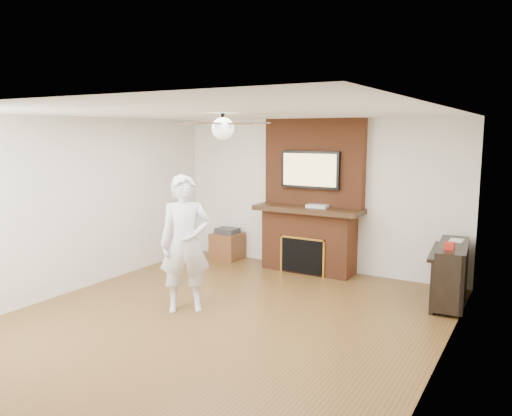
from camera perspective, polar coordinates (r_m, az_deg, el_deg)
The scene contains 12 objects.
room_shell at distance 5.98m, azimuth -3.71°, elevation -1.26°, with size 5.36×5.86×2.86m.
fireplace at distance 8.23m, azimuth 6.25°, elevation -0.37°, with size 1.78×0.64×2.50m.
tv at distance 8.11m, azimuth 6.20°, elevation 4.37°, with size 1.00×0.08×0.60m.
ceiling_fan at distance 5.89m, azimuth -3.82°, elevation 9.15°, with size 1.21×1.21×0.31m.
person at distance 6.41m, azimuth -8.11°, elevation -4.06°, with size 0.64×0.43×1.75m, color silver.
side_table at distance 9.07m, azimuth -3.29°, elevation -4.21°, with size 0.50×0.50×0.57m.
piano at distance 7.19m, azimuth 21.42°, elevation -6.80°, with size 0.57×1.27×0.90m.
cable_box at distance 8.06m, azimuth 7.03°, elevation 0.22°, with size 0.34×0.19×0.05m, color silver.
candle_orange at distance 8.30m, azimuth 4.12°, elevation -6.91°, with size 0.06×0.06×0.11m, color #BC7C16.
candle_green at distance 8.23m, azimuth 5.33°, elevation -7.17°, with size 0.07×0.07×0.08m, color #4D772F.
candle_cream at distance 8.20m, azimuth 6.04°, elevation -7.11°, with size 0.07×0.07×0.11m, color beige.
candle_blue at distance 8.18m, azimuth 7.59°, elevation -7.30°, with size 0.06×0.06×0.08m, color #2F4C8F.
Camera 1 is at (3.30, -4.88, 2.28)m, focal length 35.00 mm.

